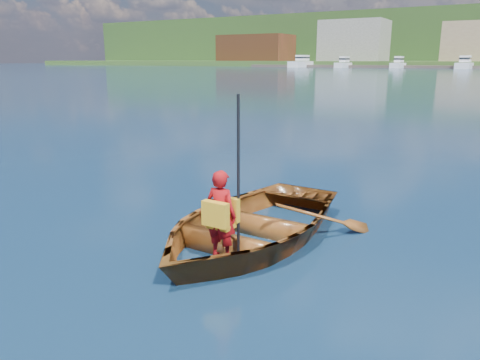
% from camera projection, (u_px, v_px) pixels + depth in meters
% --- Properties ---
extents(ground, '(600.00, 600.00, 0.00)m').
position_uv_depth(ground, '(267.00, 231.00, 6.93)').
color(ground, '#152B49').
rests_on(ground, ground).
extents(rowboat, '(2.84, 3.89, 0.79)m').
position_uv_depth(rowboat, '(249.00, 224.00, 6.54)').
color(rowboat, brown).
rests_on(rowboat, ground).
extents(child_paddler, '(0.41, 0.34, 1.99)m').
position_uv_depth(child_paddler, '(221.00, 214.00, 5.62)').
color(child_paddler, '#9E0D10').
rests_on(child_paddler, ground).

